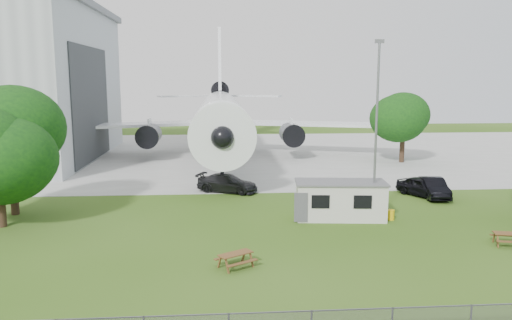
{
  "coord_description": "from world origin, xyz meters",
  "views": [
    {
      "loc": [
        -2.28,
        -26.21,
        9.54
      ],
      "look_at": [
        0.3,
        8.0,
        4.0
      ],
      "focal_mm": 35.0,
      "sensor_mm": 36.0,
      "label": 1
    }
  ],
  "objects": [
    {
      "name": "ground",
      "position": [
        0.0,
        0.0,
        0.0
      ],
      "size": [
        160.0,
        160.0,
        0.0
      ],
      "primitive_type": "plane",
      "color": "#4B6B25"
    },
    {
      "name": "concrete_apron",
      "position": [
        0.0,
        38.0,
        0.01
      ],
      "size": [
        120.0,
        46.0,
        0.03
      ],
      "primitive_type": "cube",
      "color": "#B7B7B2",
      "rests_on": "ground"
    },
    {
      "name": "airliner",
      "position": [
        -2.0,
        35.86,
        5.27
      ],
      "size": [
        46.36,
        47.73,
        17.69
      ],
      "color": "white",
      "rests_on": "ground"
    },
    {
      "name": "site_cabin",
      "position": [
        6.08,
        6.83,
        1.31
      ],
      "size": [
        6.87,
        3.31,
        2.62
      ],
      "color": "beige",
      "rests_on": "ground"
    },
    {
      "name": "picnic_west",
      "position": [
        -1.49,
        -1.77,
        0.0
      ],
      "size": [
        2.32,
        2.22,
        0.76
      ],
      "primitive_type": null,
      "rotation": [
        0.0,
        0.0,
        0.56
      ],
      "color": "brown",
      "rests_on": "ground"
    },
    {
      "name": "picnic_east",
      "position": [
        14.51,
        0.43,
        0.0
      ],
      "size": [
        2.1,
        1.88,
        0.76
      ],
      "primitive_type": null,
      "rotation": [
        0.0,
        0.0,
        -0.23
      ],
      "color": "brown",
      "rests_on": "ground"
    },
    {
      "name": "lamp_mast",
      "position": [
        8.2,
        6.2,
        6.0
      ],
      "size": [
        0.16,
        0.16,
        12.0
      ],
      "primitive_type": "cylinder",
      "color": "slate",
      "rests_on": "ground"
    },
    {
      "name": "tree_west_big",
      "position": [
        -16.88,
        9.63,
        6.28
      ],
      "size": [
        7.92,
        7.92,
        10.25
      ],
      "color": "#382619",
      "rests_on": "ground"
    },
    {
      "name": "tree_far_apron",
      "position": [
        18.96,
        29.71,
        5.29
      ],
      "size": [
        6.53,
        6.53,
        8.57
      ],
      "color": "#382619",
      "rests_on": "ground"
    },
    {
      "name": "car_ne_hatch",
      "position": [
        14.44,
        12.85,
        0.78
      ],
      "size": [
        3.72,
        4.89,
        1.55
      ],
      "primitive_type": "imported",
      "rotation": [
        0.0,
        0.0,
        0.48
      ],
      "color": "black",
      "rests_on": "ground"
    },
    {
      "name": "car_ne_sedan",
      "position": [
        15.18,
        12.47,
        0.79
      ],
      "size": [
        2.28,
        4.99,
        1.59
      ],
      "primitive_type": "imported",
      "rotation": [
        0.0,
        0.0,
        -0.13
      ],
      "color": "black",
      "rests_on": "ground"
    },
    {
      "name": "car_apron_van",
      "position": [
        -1.59,
        15.66,
        0.76
      ],
      "size": [
        5.67,
        3.99,
        1.53
      ],
      "primitive_type": "imported",
      "rotation": [
        0.0,
        0.0,
        1.18
      ],
      "color": "black",
      "rests_on": "ground"
    }
  ]
}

